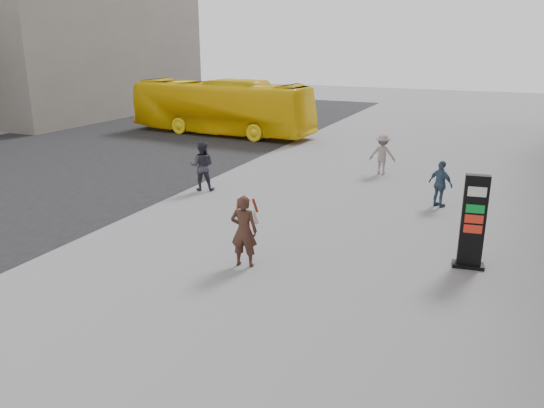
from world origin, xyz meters
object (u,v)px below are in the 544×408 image
at_px(pedestrian_b, 382,154).
at_px(pedestrian_c, 441,184).
at_px(info_pylon, 473,222).
at_px(pedestrian_a, 202,166).
at_px(bus, 221,107).
at_px(woman, 244,230).

xyz_separation_m(pedestrian_b, pedestrian_c, (2.69, -3.58, -0.05)).
distance_m(info_pylon, pedestrian_a, 9.84).
xyz_separation_m(bus, pedestrian_a, (5.20, -10.63, -0.63)).
bearing_deg(pedestrian_b, bus, -32.77).
bearing_deg(woman, pedestrian_c, -129.30).
xyz_separation_m(bus, pedestrian_b, (10.52, -5.67, -0.71)).
relative_size(bus, pedestrian_b, 6.78).
height_order(pedestrian_a, pedestrian_b, pedestrian_a).
xyz_separation_m(woman, pedestrian_c, (3.62, 6.72, -0.14)).
xyz_separation_m(bus, pedestrian_c, (13.21, -9.25, -0.76)).
distance_m(bus, pedestrian_c, 16.14).
bearing_deg(bus, pedestrian_c, -120.33).
bearing_deg(info_pylon, pedestrian_a, 153.07).
xyz_separation_m(info_pylon, pedestrian_c, (-1.27, 4.64, -0.37)).
relative_size(pedestrian_a, pedestrian_b, 1.11).
relative_size(woman, pedestrian_a, 0.98).
height_order(info_pylon, bus, bus).
bearing_deg(bus, info_pylon, -129.13).
height_order(pedestrian_a, pedestrian_c, pedestrian_a).
bearing_deg(pedestrian_a, woman, 108.40).
bearing_deg(pedestrian_a, pedestrian_c, 168.81).
xyz_separation_m(info_pylon, bus, (-14.48, 13.89, 0.39)).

